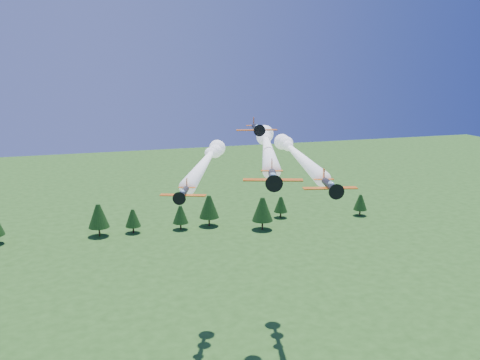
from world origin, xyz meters
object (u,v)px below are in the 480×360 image
object	(u,v)px
plane_slot	(256,128)
plane_left	(207,160)
plane_right	(296,153)
plane_lead	(267,145)

from	to	relation	value
plane_slot	plane_left	bearing A→B (deg)	112.29
plane_right	plane_slot	bearing A→B (deg)	-117.32
plane_lead	plane_right	distance (m)	14.50
plane_lead	plane_right	bearing A→B (deg)	63.30
plane_left	plane_right	world-z (taller)	plane_right
plane_slot	plane_lead	bearing A→B (deg)	68.31
plane_lead	plane_slot	distance (m)	9.16
plane_left	plane_slot	world-z (taller)	plane_slot
plane_left	plane_slot	size ratio (longest dim) A/B	6.23
plane_lead	plane_right	size ratio (longest dim) A/B	0.92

